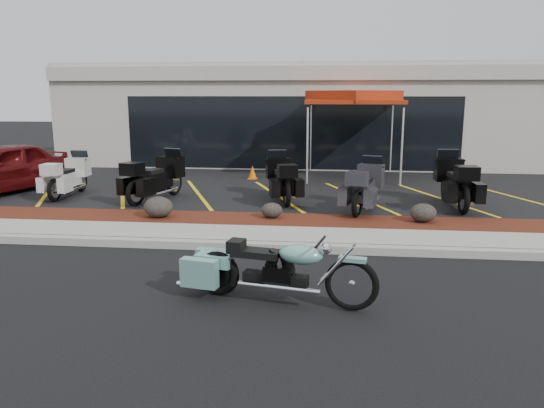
# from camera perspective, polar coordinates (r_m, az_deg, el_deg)

# --- Properties ---
(ground) EXTENTS (90.00, 90.00, 0.00)m
(ground) POSITION_cam_1_polar(r_m,az_deg,el_deg) (9.19, -3.02, -6.56)
(ground) COLOR black
(ground) RESTS_ON ground
(curb) EXTENTS (24.00, 0.25, 0.15)m
(curb) POSITION_cam_1_polar(r_m,az_deg,el_deg) (10.02, -2.20, -4.54)
(curb) COLOR gray
(curb) RESTS_ON ground
(sidewalk) EXTENTS (24.00, 1.20, 0.15)m
(sidewalk) POSITION_cam_1_polar(r_m,az_deg,el_deg) (10.68, -1.65, -3.49)
(sidewalk) COLOR gray
(sidewalk) RESTS_ON ground
(mulch_bed) EXTENTS (24.00, 1.20, 0.16)m
(mulch_bed) POSITION_cam_1_polar(r_m,az_deg,el_deg) (11.83, -0.85, -1.95)
(mulch_bed) COLOR #371C0C
(mulch_bed) RESTS_ON ground
(upper_lot) EXTENTS (26.00, 9.60, 0.15)m
(upper_lot) POSITION_cam_1_polar(r_m,az_deg,el_deg) (17.10, 1.39, 2.31)
(upper_lot) COLOR black
(upper_lot) RESTS_ON ground
(dealership_building) EXTENTS (18.00, 8.16, 4.00)m
(dealership_building) POSITION_cam_1_polar(r_m,az_deg,el_deg) (23.14, 2.76, 9.59)
(dealership_building) COLOR #ADA89C
(dealership_building) RESTS_ON ground
(boulder_left) EXTENTS (0.67, 0.55, 0.47)m
(boulder_left) POSITION_cam_1_polar(r_m,az_deg,el_deg) (12.16, -12.12, -0.32)
(boulder_left) COLOR black
(boulder_left) RESTS_ON mulch_bed
(boulder_mid) EXTENTS (0.48, 0.40, 0.34)m
(boulder_mid) POSITION_cam_1_polar(r_m,az_deg,el_deg) (11.85, -0.02, -0.68)
(boulder_mid) COLOR black
(boulder_mid) RESTS_ON mulch_bed
(boulder_right) EXTENTS (0.57, 0.48, 0.40)m
(boulder_right) POSITION_cam_1_polar(r_m,az_deg,el_deg) (11.92, 15.95, -0.91)
(boulder_right) COLOR black
(boulder_right) RESTS_ON mulch_bed
(hero_cruiser) EXTENTS (2.85, 1.23, 0.97)m
(hero_cruiser) POSITION_cam_1_polar(r_m,az_deg,el_deg) (7.23, 8.60, -7.75)
(hero_cruiser) COLOR #69A399
(hero_cruiser) RESTS_ON ground
(touring_white) EXTENTS (0.79, 2.04, 1.18)m
(touring_white) POSITION_cam_1_polar(r_m,az_deg,el_deg) (15.96, -19.91, 3.35)
(touring_white) COLOR silver
(touring_white) RESTS_ON upper_lot
(touring_black_front) EXTENTS (1.53, 2.39, 1.30)m
(touring_black_front) POSITION_cam_1_polar(r_m,az_deg,el_deg) (14.72, -10.54, 3.43)
(touring_black_front) COLOR black
(touring_black_front) RESTS_ON upper_lot
(touring_black_mid) EXTENTS (1.34, 2.31, 1.26)m
(touring_black_mid) POSITION_cam_1_polar(r_m,az_deg,el_deg) (14.45, 0.55, 3.40)
(touring_black_mid) COLOR black
(touring_black_mid) RESTS_ON upper_lot
(touring_grey) EXTENTS (1.37, 2.28, 1.24)m
(touring_grey) POSITION_cam_1_polar(r_m,az_deg,el_deg) (13.48, 10.67, 2.54)
(touring_grey) COLOR #2E2E34
(touring_grey) RESTS_ON upper_lot
(touring_black_rear) EXTENTS (0.96, 2.35, 1.35)m
(touring_black_rear) POSITION_cam_1_polar(r_m,az_deg,el_deg) (14.49, 18.28, 3.00)
(touring_black_rear) COLOR black
(touring_black_rear) RESTS_ON upper_lot
(traffic_cone) EXTENTS (0.35, 0.35, 0.43)m
(traffic_cone) POSITION_cam_1_polar(r_m,az_deg,el_deg) (17.38, -2.11, 3.43)
(traffic_cone) COLOR #DA5F07
(traffic_cone) RESTS_ON upper_lot
(popup_canopy) EXTENTS (4.01, 4.01, 2.84)m
(popup_canopy) POSITION_cam_1_polar(r_m,az_deg,el_deg) (17.71, 8.78, 11.13)
(popup_canopy) COLOR silver
(popup_canopy) RESTS_ON upper_lot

